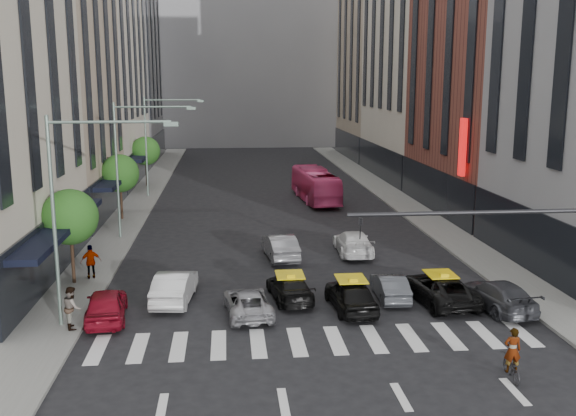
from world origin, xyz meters
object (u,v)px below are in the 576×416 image
object	(u,v)px
streetlamp_near	(76,193)
taxi_left	(290,288)
bus	(315,185)
streetlamp_far	(156,133)
streetlamp_mid	(131,152)
motorcycle	(511,367)
car_white_front	(175,286)
car_red	(106,305)
pedestrian_near	(72,307)
taxi_center	(351,295)
pedestrian_far	(91,262)

from	to	relation	value
streetlamp_near	taxi_left	bearing A→B (deg)	15.92
bus	streetlamp_far	bearing A→B (deg)	-17.66
streetlamp_mid	motorcycle	distance (m)	28.35
car_white_front	bus	distance (m)	27.78
car_red	pedestrian_near	world-z (taller)	pedestrian_near
taxi_center	car_white_front	bearing A→B (deg)	-17.84
streetlamp_near	streetlamp_far	distance (m)	32.00
motorcycle	streetlamp_far	bearing A→B (deg)	-61.50
streetlamp_near	pedestrian_near	bearing A→B (deg)	-129.03
car_red	taxi_left	bearing A→B (deg)	-173.15
car_red	bus	world-z (taller)	bus
car_white_front	taxi_center	world-z (taller)	car_white_front
taxi_center	taxi_left	bearing A→B (deg)	-36.25
car_red	pedestrian_far	bearing A→B (deg)	-78.78
car_white_front	pedestrian_near	xyz separation A→B (m)	(-4.05, -3.41, 0.30)
car_white_front	taxi_center	distance (m)	8.49
streetlamp_far	taxi_center	size ratio (longest dim) A/B	2.05
streetlamp_mid	motorcycle	xyz separation A→B (m)	(16.33, -22.53, -5.48)
streetlamp_far	motorcycle	xyz separation A→B (m)	(16.33, -38.53, -5.48)
streetlamp_near	streetlamp_mid	size ratio (longest dim) A/B	1.00
taxi_center	motorcycle	xyz separation A→B (m)	(4.38, -7.48, -0.32)
streetlamp_mid	taxi_left	bearing A→B (deg)	-55.28
taxi_left	streetlamp_far	bearing A→B (deg)	-79.39
streetlamp_near	car_red	world-z (taller)	streetlamp_near
streetlamp_far	bus	xyz separation A→B (m)	(14.12, -3.29, -4.47)
pedestrian_far	car_white_front	bearing A→B (deg)	124.84
car_red	car_white_front	xyz separation A→B (m)	(2.85, 2.23, 0.03)
car_red	pedestrian_near	xyz separation A→B (m)	(-1.20, -1.18, 0.33)
taxi_center	pedestrian_near	size ratio (longest dim) A/B	2.41
streetlamp_near	streetlamp_mid	world-z (taller)	same
car_red	taxi_left	world-z (taller)	car_red
pedestrian_near	car_white_front	bearing A→B (deg)	-67.98
bus	streetlamp_near	bearing A→B (deg)	59.28
motorcycle	pedestrian_near	size ratio (longest dim) A/B	0.89
bus	pedestrian_near	xyz separation A→B (m)	(-14.47, -29.15, -0.37)
car_white_front	streetlamp_near	bearing A→B (deg)	44.77
streetlamp_mid	car_white_front	world-z (taller)	streetlamp_mid
bus	pedestrian_far	size ratio (longest dim) A/B	5.63
car_red	streetlamp_far	bearing A→B (deg)	-94.35
bus	car_white_front	bearing A→B (deg)	63.41
bus	streetlamp_mid	bearing A→B (deg)	37.46
streetlamp_far	pedestrian_far	xyz separation A→B (m)	(-0.99, -25.30, -4.84)
car_white_front	pedestrian_far	distance (m)	6.00
taxi_center	motorcycle	distance (m)	8.68
streetlamp_near	car_red	distance (m)	5.29
motorcycle	streetlamp_near	bearing A→B (deg)	-16.26
taxi_left	motorcycle	xyz separation A→B (m)	(7.07, -9.17, -0.20)
bus	pedestrian_near	size ratio (longest dim) A/B	5.65
streetlamp_far	motorcycle	size ratio (longest dim) A/B	5.52
streetlamp_far	car_white_front	world-z (taller)	streetlamp_far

